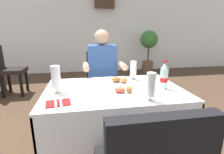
% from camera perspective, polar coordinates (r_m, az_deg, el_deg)
% --- Properties ---
extents(back_wall, '(11.00, 0.12, 2.95)m').
position_cam_1_polar(back_wall, '(5.40, -8.33, 17.47)').
color(back_wall, white).
rests_on(back_wall, ground).
extents(main_dining_table, '(1.21, 0.81, 0.74)m').
position_cam_1_polar(main_dining_table, '(1.60, 0.63, -9.64)').
color(main_dining_table, white).
rests_on(main_dining_table, ground).
extents(chair_far_diner_seat, '(0.44, 0.50, 0.97)m').
position_cam_1_polar(chair_far_diner_seat, '(2.34, -2.94, -1.92)').
color(chair_far_diner_seat, black).
rests_on(chair_far_diner_seat, ground).
extents(seated_diner_far, '(0.50, 0.46, 1.26)m').
position_cam_1_polar(seated_diner_far, '(2.20, -3.09, 1.15)').
color(seated_diner_far, '#282D42').
rests_on(seated_diner_far, ground).
extents(plate_near_camera, '(0.23, 0.23, 0.07)m').
position_cam_1_polar(plate_near_camera, '(1.39, 3.80, -5.07)').
color(plate_near_camera, white).
rests_on(plate_near_camera, main_dining_table).
extents(plate_far_diner, '(0.24, 0.24, 0.07)m').
position_cam_1_polar(plate_far_diner, '(1.67, 2.44, -1.58)').
color(plate_far_diner, white).
rests_on(plate_far_diner, main_dining_table).
extents(beer_glass_left, '(0.07, 0.07, 0.23)m').
position_cam_1_polar(beer_glass_left, '(1.46, -18.20, -0.84)').
color(beer_glass_left, white).
rests_on(beer_glass_left, main_dining_table).
extents(beer_glass_middle, '(0.07, 0.07, 0.21)m').
position_cam_1_polar(beer_glass_middle, '(1.27, 12.85, -3.20)').
color(beer_glass_middle, white).
rests_on(beer_glass_middle, main_dining_table).
extents(beer_glass_right, '(0.07, 0.07, 0.20)m').
position_cam_1_polar(beer_glass_right, '(1.81, 7.12, 2.43)').
color(beer_glass_right, white).
rests_on(beer_glass_right, main_dining_table).
extents(cola_bottle_primary, '(0.07, 0.07, 0.26)m').
position_cam_1_polar(cola_bottle_primary, '(1.57, 17.02, 0.20)').
color(cola_bottle_primary, silver).
rests_on(cola_bottle_primary, main_dining_table).
extents(napkin_cutlery_set, '(0.19, 0.20, 0.01)m').
position_cam_1_polar(napkin_cutlery_set, '(1.29, -17.54, -8.23)').
color(napkin_cutlery_set, maroon).
rests_on(napkin_cutlery_set, main_dining_table).
extents(background_chair_right, '(0.50, 0.44, 0.97)m').
position_cam_1_polar(background_chair_right, '(3.89, -31.56, 2.72)').
color(background_chair_right, black).
rests_on(background_chair_right, ground).
extents(potted_plant_corner, '(0.51, 0.51, 1.26)m').
position_cam_1_polar(potted_plant_corner, '(5.27, 12.17, 10.28)').
color(potted_plant_corner, brown).
rests_on(potted_plant_corner, ground).
extents(wall_bottle_rack, '(0.56, 0.21, 0.42)m').
position_cam_1_polar(wall_bottle_rack, '(5.34, -2.54, 24.25)').
color(wall_bottle_rack, '#472D1E').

